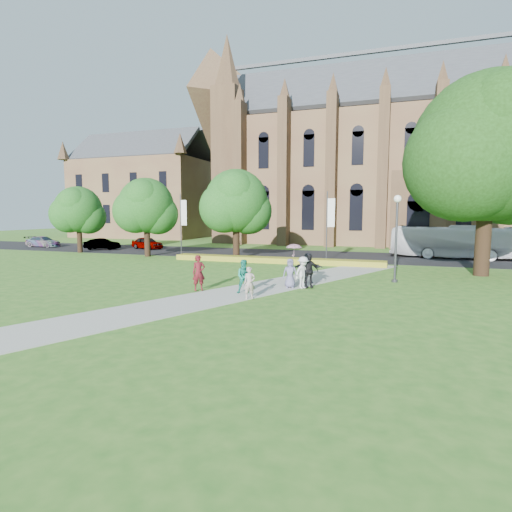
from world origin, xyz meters
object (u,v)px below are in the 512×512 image
(large_tree, at_px, (489,148))
(car_2, at_px, (43,242))
(car_1, at_px, (102,244))
(streetlamp, at_px, (397,228))
(pedestrian_0, at_px, (199,273))
(tour_coach, at_px, (454,242))
(car_0, at_px, (147,243))

(large_tree, distance_m, car_2, 47.64)
(large_tree, bearing_deg, car_1, 168.73)
(streetlamp, relative_size, pedestrian_0, 2.75)
(tour_coach, relative_size, car_1, 2.85)
(car_1, height_order, pedestrian_0, pedestrian_0)
(streetlamp, xyz_separation_m, tour_coach, (5.16, 14.95, -1.75))
(streetlamp, height_order, tour_coach, streetlamp)
(car_0, bearing_deg, pedestrian_0, -122.74)
(car_2, height_order, pedestrian_0, pedestrian_0)
(large_tree, height_order, car_0, large_tree)
(tour_coach, distance_m, car_2, 46.06)
(large_tree, distance_m, car_1, 38.45)
(tour_coach, relative_size, car_0, 2.65)
(car_1, bearing_deg, large_tree, -118.28)
(large_tree, height_order, car_2, large_tree)
(large_tree, distance_m, car_0, 34.81)
(large_tree, relative_size, pedestrian_0, 6.94)
(streetlamp, height_order, car_2, streetlamp)
(car_2, xyz_separation_m, pedestrian_0, (30.84, -18.89, 0.33))
(streetlamp, distance_m, car_2, 42.79)
(pedestrian_0, bearing_deg, large_tree, -3.45)
(car_0, bearing_deg, tour_coach, -71.11)
(car_2, bearing_deg, tour_coach, -88.62)
(tour_coach, height_order, car_1, tour_coach)
(streetlamp, xyz_separation_m, car_0, (-27.05, 14.20, -2.57))
(large_tree, distance_m, tour_coach, 12.48)
(tour_coach, height_order, pedestrian_0, tour_coach)
(large_tree, bearing_deg, streetlamp, -140.71)
(large_tree, height_order, car_1, large_tree)
(car_1, relative_size, car_2, 0.87)
(tour_coach, relative_size, pedestrian_0, 5.75)
(streetlamp, bearing_deg, car_2, 162.92)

